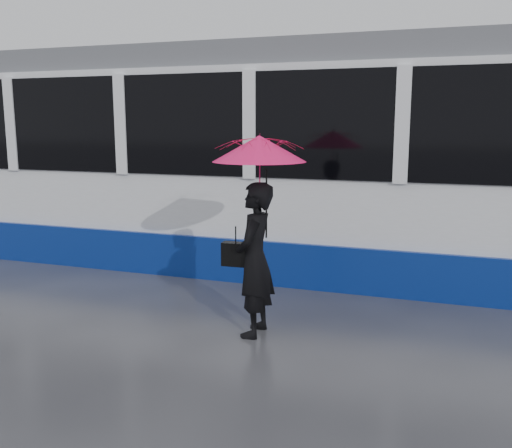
% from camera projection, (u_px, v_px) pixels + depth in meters
% --- Properties ---
extents(ground, '(90.00, 90.00, 0.00)m').
position_uv_depth(ground, '(251.00, 315.00, 6.70)').
color(ground, '#2C2C31').
rests_on(ground, ground).
extents(rails, '(34.00, 1.51, 0.02)m').
position_uv_depth(rails, '(305.00, 265.00, 9.02)').
color(rails, '#3F3D38').
rests_on(rails, ground).
extents(tram, '(26.00, 2.56, 3.35)m').
position_uv_depth(tram, '(190.00, 159.00, 9.38)').
color(tram, white).
rests_on(tram, ground).
extents(woman, '(0.42, 0.61, 1.63)m').
position_uv_depth(woman, '(255.00, 260.00, 5.97)').
color(woman, black).
rests_on(woman, ground).
extents(umbrella, '(1.00, 1.00, 1.10)m').
position_uv_depth(umbrella, '(259.00, 167.00, 5.78)').
color(umbrella, '#E81367').
rests_on(umbrella, ground).
extents(handbag, '(0.30, 0.14, 0.43)m').
position_uv_depth(handbag, '(236.00, 254.00, 6.06)').
color(handbag, black).
rests_on(handbag, ground).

